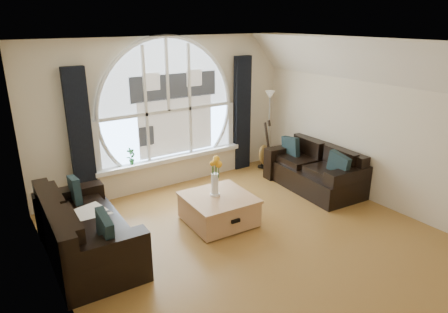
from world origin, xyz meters
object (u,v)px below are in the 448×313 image
potted_plant (131,156)px  coffee_chest (219,208)px  sofa_right (314,168)px  sofa_left (87,229)px  floor_lamp (269,129)px  guitar (265,144)px  vase_flowers (215,171)px

potted_plant → coffee_chest: bearing=-69.1°
coffee_chest → sofa_right: bearing=6.0°
sofa_left → floor_lamp: size_ratio=1.20×
guitar → coffee_chest: bearing=-160.0°
sofa_right → floor_lamp: floor_lamp is taller
floor_lamp → potted_plant: (-2.91, 0.24, -0.10)m
vase_flowers → potted_plant: bearing=110.9°
coffee_chest → floor_lamp: size_ratio=0.61×
vase_flowers → potted_plant: (-0.65, 1.70, -0.13)m
sofa_left → potted_plant: bearing=53.7°
vase_flowers → guitar: bearing=33.0°
sofa_right → vase_flowers: size_ratio=2.53×
sofa_left → sofa_right: size_ratio=1.08×
vase_flowers → floor_lamp: bearing=32.8°
guitar → potted_plant: guitar is taller
sofa_left → vase_flowers: (1.90, -0.12, 0.43)m
sofa_right → potted_plant: bearing=154.3°
coffee_chest → guitar: guitar is taller
coffee_chest → potted_plant: potted_plant is taller
sofa_right → floor_lamp: (0.07, 1.39, 0.40)m
sofa_right → vase_flowers: bearing=-174.1°
vase_flowers → guitar: 2.51m
vase_flowers → guitar: size_ratio=0.66×
coffee_chest → floor_lamp: 2.77m
sofa_right → coffee_chest: (-2.17, -0.13, -0.16)m
guitar → sofa_right: bearing=-100.2°
floor_lamp → guitar: 0.33m
floor_lamp → potted_plant: size_ratio=5.30×
coffee_chest → vase_flowers: bearing=110.9°
sofa_left → floor_lamp: 4.39m
sofa_right → potted_plant: potted_plant is taller
floor_lamp → guitar: size_ratio=1.51×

